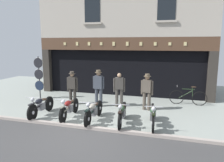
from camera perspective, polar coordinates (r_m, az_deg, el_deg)
ground at (r=7.10m, az=-10.33°, el=-15.49°), size 21.90×22.00×0.18m
shop_facade at (r=14.07m, az=4.20°, el=4.70°), size 10.20×4.42×6.42m
motorcycle_left at (r=9.58m, az=-18.04°, el=-6.12°), size 0.62×1.96×0.92m
motorcycle_center_left at (r=9.04m, az=-11.09°, el=-6.81°), size 0.62×1.98×0.91m
motorcycle_center at (r=8.51m, az=-4.83°, el=-7.71°), size 0.62×2.01×0.91m
motorcycle_center_right at (r=8.20m, az=2.67°, el=-8.30°), size 0.62×1.99×0.92m
motorcycle_right at (r=8.10m, az=10.62°, el=-8.69°), size 0.62×2.01×0.93m
salesman_left at (r=10.87m, az=-10.29°, el=-1.36°), size 0.56×0.33×1.64m
shopkeeper_center at (r=10.34m, az=-3.52°, el=-1.39°), size 0.56×0.34×1.75m
salesman_right at (r=10.30m, az=1.89°, el=-1.91°), size 0.55×0.29×1.60m
assistant_far_right at (r=9.89m, az=9.11°, el=-2.40°), size 0.55×0.33×1.65m
tyre_sign_pole at (r=12.39m, az=-18.52°, el=1.58°), size 0.56×0.06×2.29m
advert_board_near at (r=12.20m, az=10.57°, el=4.50°), size 0.75×0.03×1.09m
leaning_bicycle at (r=11.36m, az=19.23°, el=-4.00°), size 1.77×0.50×0.94m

